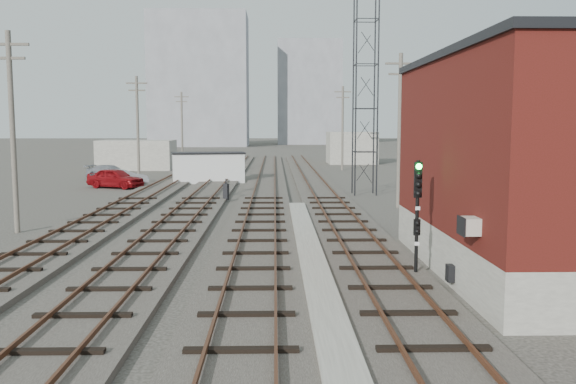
{
  "coord_description": "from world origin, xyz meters",
  "views": [
    {
      "loc": [
        -0.8,
        -7.56,
        4.87
      ],
      "look_at": [
        -0.27,
        16.65,
        2.2
      ],
      "focal_mm": 38.0,
      "sensor_mm": 36.0,
      "label": 1
    }
  ],
  "objects_px": {
    "switch_stand": "(226,192)",
    "site_trailer": "(208,167)",
    "signal_mast": "(417,211)",
    "car_grey": "(110,172)",
    "car_red": "(115,178)",
    "car_silver": "(124,177)"
  },
  "relations": [
    {
      "from": "car_silver",
      "to": "car_grey",
      "type": "distance_m",
      "value": 5.67
    },
    {
      "from": "car_red",
      "to": "site_trailer",
      "type": "bearing_deg",
      "value": -32.44
    },
    {
      "from": "switch_stand",
      "to": "site_trailer",
      "type": "height_order",
      "value": "site_trailer"
    },
    {
      "from": "site_trailer",
      "to": "car_grey",
      "type": "relative_size",
      "value": 1.46
    },
    {
      "from": "signal_mast",
      "to": "car_grey",
      "type": "distance_m",
      "value": 40.84
    },
    {
      "from": "car_red",
      "to": "car_grey",
      "type": "relative_size",
      "value": 1.02
    },
    {
      "from": "site_trailer",
      "to": "car_grey",
      "type": "xyz_separation_m",
      "value": [
        -9.13,
        3.06,
        -0.65
      ]
    },
    {
      "from": "signal_mast",
      "to": "car_grey",
      "type": "xyz_separation_m",
      "value": [
        -19.29,
        35.97,
        -1.53
      ]
    },
    {
      "from": "car_red",
      "to": "car_grey",
      "type": "distance_m",
      "value": 7.97
    },
    {
      "from": "site_trailer",
      "to": "car_silver",
      "type": "bearing_deg",
      "value": -173.84
    },
    {
      "from": "signal_mast",
      "to": "car_silver",
      "type": "relative_size",
      "value": 0.99
    },
    {
      "from": "signal_mast",
      "to": "car_grey",
      "type": "height_order",
      "value": "signal_mast"
    },
    {
      "from": "site_trailer",
      "to": "switch_stand",
      "type": "bearing_deg",
      "value": -89.87
    },
    {
      "from": "car_silver",
      "to": "car_grey",
      "type": "bearing_deg",
      "value": 1.11
    },
    {
      "from": "signal_mast",
      "to": "car_red",
      "type": "distance_m",
      "value": 33.04
    },
    {
      "from": "switch_stand",
      "to": "car_silver",
      "type": "xyz_separation_m",
      "value": [
        -9.17,
        11.1,
        -0.02
      ]
    },
    {
      "from": "switch_stand",
      "to": "car_silver",
      "type": "height_order",
      "value": "switch_stand"
    },
    {
      "from": "car_silver",
      "to": "car_grey",
      "type": "xyz_separation_m",
      "value": [
        -2.5,
        5.09,
        0.02
      ]
    },
    {
      "from": "signal_mast",
      "to": "site_trailer",
      "type": "distance_m",
      "value": 34.45
    },
    {
      "from": "site_trailer",
      "to": "car_silver",
      "type": "xyz_separation_m",
      "value": [
        -6.63,
        -2.03,
        -0.67
      ]
    },
    {
      "from": "switch_stand",
      "to": "site_trailer",
      "type": "distance_m",
      "value": 13.39
    },
    {
      "from": "signal_mast",
      "to": "car_grey",
      "type": "bearing_deg",
      "value": 118.2
    }
  ]
}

